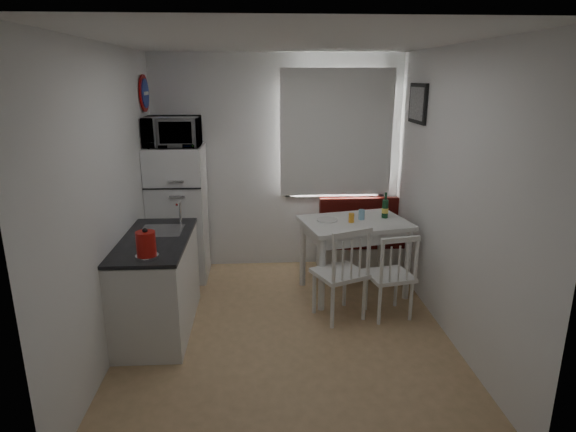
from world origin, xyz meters
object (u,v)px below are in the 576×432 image
kitchen_counter (158,283)px  bench (367,246)px  dining_table (355,229)px  kettle (146,244)px  chair_right (393,268)px  chair_left (342,265)px  wine_bottle (385,205)px  microwave (173,132)px  fridge (179,213)px

kitchen_counter → bench: kitchen_counter is taller
dining_table → kettle: size_ratio=4.97×
kettle → chair_right: bearing=13.6°
chair_left → wine_bottle: 1.05m
chair_left → dining_table: bearing=45.7°
dining_table → microwave: bearing=153.0°
fridge → wine_bottle: (2.33, -0.46, 0.18)m
bench → chair_left: size_ratio=2.08×
microwave → kettle: bearing=-89.0°
kitchen_counter → dining_table: bearing=18.9°
bench → kettle: bearing=-140.4°
kitchen_counter → chair_left: size_ratio=2.24×
dining_table → chair_right: bearing=-81.8°
fridge → wine_bottle: 2.38m
chair_left → bench: bearing=43.7°
chair_right → wine_bottle: size_ratio=1.71×
kitchen_counter → chair_right: 2.25m
fridge → wine_bottle: bearing=-11.3°
microwave → kettle: microwave is taller
chair_left → fridge: (-1.73, 1.23, 0.19)m
kitchen_counter → chair_left: 1.75m
chair_left → kettle: kettle is taller
microwave → kettle: 1.85m
fridge → wine_bottle: fridge is taller
bench → wine_bottle: wine_bottle is taller
bench → chair_right: bearing=-92.4°
dining_table → fridge: fridge is taller
kettle → bench: bearing=39.6°
dining_table → chair_right: 0.73m
dining_table → chair_right: chair_right is taller
kitchen_counter → microwave: (0.02, 1.19, 1.29)m
bench → fridge: bearing=-177.3°
kettle → wine_bottle: size_ratio=0.88×
chair_right → fridge: (-2.23, 1.22, 0.24)m
chair_left → kettle: bearing=173.4°
bench → chair_right: (-0.06, -1.33, 0.26)m
dining_table → chair_left: 0.73m
kitchen_counter → microwave: 1.76m
bench → kettle: kettle is taller
dining_table → kettle: kettle is taller
fridge → microwave: size_ratio=2.62×
bench → wine_bottle: bearing=-85.7°
dining_table → chair_left: chair_left is taller
dining_table → chair_left: size_ratio=2.11×
dining_table → microwave: size_ratio=2.07×
fridge → kettle: 1.77m
dining_table → microwave: microwave is taller
kitchen_counter → kettle: 0.77m
kitchen_counter → wine_bottle: (2.34, 0.78, 0.52)m
kettle → wine_bottle: kettle is taller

